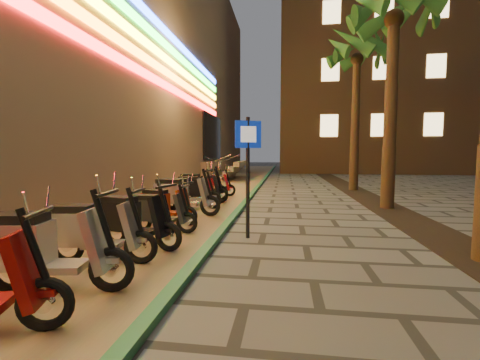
# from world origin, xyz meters

# --- Properties ---
(ground) EXTENTS (120.00, 120.00, 0.00)m
(ground) POSITION_xyz_m (0.00, 0.00, 0.00)
(ground) COLOR #474442
(ground) RESTS_ON ground
(parking_strip) EXTENTS (3.40, 60.00, 0.01)m
(parking_strip) POSITION_xyz_m (-2.60, 10.00, 0.01)
(parking_strip) COLOR #8C7251
(parking_strip) RESTS_ON ground
(green_curb) EXTENTS (0.18, 60.00, 0.10)m
(green_curb) POSITION_xyz_m (-0.90, 10.00, 0.05)
(green_curb) COLOR #27693F
(green_curb) RESTS_ON ground
(planting_strip) EXTENTS (1.20, 40.00, 0.02)m
(planting_strip) POSITION_xyz_m (3.60, 5.00, 0.01)
(planting_strip) COLOR black
(planting_strip) RESTS_ON ground
(apartment_block) EXTENTS (18.00, 16.06, 25.00)m
(apartment_block) POSITION_xyz_m (9.00, 32.00, 12.50)
(apartment_block) COLOR brown
(apartment_block) RESTS_ON ground
(palm_c) EXTENTS (2.97, 3.02, 6.91)m
(palm_c) POSITION_xyz_m (3.60, 7.00, 5.73)
(palm_c) COLOR #472D19
(palm_c) RESTS_ON ground
(palm_d) EXTENTS (2.97, 3.02, 7.16)m
(palm_d) POSITION_xyz_m (3.60, 12.00, 5.94)
(palm_d) COLOR #472D19
(palm_d) RESTS_ON ground
(pedestrian_sign) EXTENTS (0.50, 0.24, 2.42)m
(pedestrian_sign) POSITION_xyz_m (-0.30, 2.90, 1.57)
(pedestrian_sign) COLOR black
(pedestrian_sign) RESTS_ON ground
(scooter_4) EXTENTS (1.83, 0.76, 1.29)m
(scooter_4) POSITION_xyz_m (-2.52, 0.01, 0.56)
(scooter_4) COLOR black
(scooter_4) RESTS_ON ground
(scooter_5) EXTENTS (1.70, 0.66, 1.20)m
(scooter_5) POSITION_xyz_m (-2.56, 1.05, 0.52)
(scooter_5) COLOR black
(scooter_5) RESTS_ON ground
(scooter_6) EXTENTS (1.70, 0.79, 1.20)m
(scooter_6) POSITION_xyz_m (-2.35, 1.99, 0.52)
(scooter_6) COLOR black
(scooter_6) RESTS_ON ground
(scooter_7) EXTENTS (1.50, 0.53, 1.07)m
(scooter_7) POSITION_xyz_m (-2.34, 3.07, 0.46)
(scooter_7) COLOR black
(scooter_7) RESTS_ON ground
(scooter_8) EXTENTS (1.51, 0.74, 1.07)m
(scooter_8) POSITION_xyz_m (-2.50, 3.98, 0.46)
(scooter_8) COLOR black
(scooter_8) RESTS_ON ground
(scooter_9) EXTENTS (1.85, 0.65, 1.30)m
(scooter_9) POSITION_xyz_m (-2.45, 5.05, 0.57)
(scooter_9) COLOR black
(scooter_9) RESTS_ON ground
(scooter_10) EXTENTS (1.76, 0.82, 1.24)m
(scooter_10) POSITION_xyz_m (-2.57, 5.97, 0.54)
(scooter_10) COLOR black
(scooter_10) RESTS_ON ground
(scooter_11) EXTENTS (1.72, 0.91, 1.22)m
(scooter_11) POSITION_xyz_m (-2.52, 6.97, 0.53)
(scooter_11) COLOR black
(scooter_11) RESTS_ON ground
(scooter_12) EXTENTS (1.78, 0.69, 1.25)m
(scooter_12) POSITION_xyz_m (-2.73, 7.92, 0.54)
(scooter_12) COLOR black
(scooter_12) RESTS_ON ground
(scooter_13) EXTENTS (1.53, 0.79, 1.08)m
(scooter_13) POSITION_xyz_m (-2.45, 8.95, 0.47)
(scooter_13) COLOR black
(scooter_13) RESTS_ON ground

